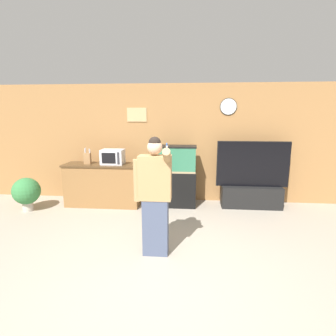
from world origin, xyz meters
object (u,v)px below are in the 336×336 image
(microwave, at_px, (113,157))
(potted_plant, at_px, (26,192))
(counter_island, at_px, (103,185))
(person_standing, at_px, (155,195))
(tv_on_stand, at_px, (251,188))
(aquarium_on_stand, at_px, (176,176))
(knife_block, at_px, (87,158))

(microwave, relative_size, potted_plant, 0.67)
(counter_island, height_order, person_standing, person_standing)
(tv_on_stand, bearing_deg, aquarium_on_stand, -177.73)
(knife_block, bearing_deg, aquarium_on_stand, 3.84)
(tv_on_stand, distance_m, person_standing, 2.77)
(counter_island, height_order, microwave, microwave)
(microwave, height_order, potted_plant, microwave)
(knife_block, height_order, person_standing, person_standing)
(tv_on_stand, bearing_deg, microwave, -177.30)
(knife_block, bearing_deg, counter_island, 6.26)
(tv_on_stand, bearing_deg, knife_block, -176.88)
(microwave, xyz_separation_m, aquarium_on_stand, (1.34, 0.08, -0.41))
(knife_block, distance_m, person_standing, 2.54)
(knife_block, distance_m, aquarium_on_stand, 1.92)
(counter_island, height_order, knife_block, knife_block)
(aquarium_on_stand, distance_m, tv_on_stand, 1.61)
(knife_block, relative_size, person_standing, 0.21)
(microwave, distance_m, person_standing, 2.27)
(microwave, height_order, knife_block, knife_block)
(knife_block, height_order, aquarium_on_stand, aquarium_on_stand)
(person_standing, height_order, potted_plant, person_standing)
(aquarium_on_stand, relative_size, tv_on_stand, 0.88)
(aquarium_on_stand, bearing_deg, knife_block, -176.16)
(microwave, xyz_separation_m, potted_plant, (-1.68, -0.49, -0.67))
(person_standing, relative_size, potted_plant, 2.42)
(counter_island, height_order, aquarium_on_stand, aquarium_on_stand)
(counter_island, xyz_separation_m, aquarium_on_stand, (1.58, 0.09, 0.20))
(microwave, bearing_deg, knife_block, -174.55)
(knife_block, relative_size, aquarium_on_stand, 0.26)
(knife_block, xyz_separation_m, potted_plant, (-1.15, -0.44, -0.63))
(tv_on_stand, relative_size, potted_plant, 2.17)
(tv_on_stand, distance_m, potted_plant, 4.66)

